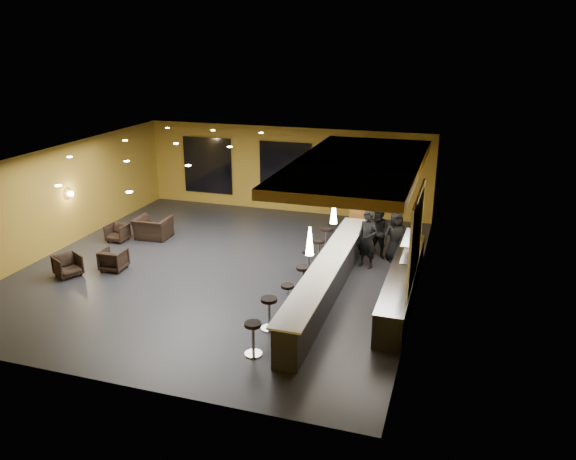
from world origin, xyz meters
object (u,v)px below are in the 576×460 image
(armchair_c, at_px, (117,233))
(bar_stool_0, at_px, (253,334))
(staff_a, at_px, (367,239))
(armchair_d, at_px, (153,228))
(bar_counter, at_px, (328,279))
(armchair_b, at_px, (114,260))
(column, at_px, (360,195))
(pendant_0, at_px, (310,241))
(staff_b, at_px, (379,233))
(bar_stool_4, at_px, (309,259))
(pendant_2, at_px, (352,189))
(prep_counter, at_px, (402,284))
(bar_stool_5, at_px, (319,248))
(bar_stool_6, at_px, (326,237))
(bar_stool_2, at_px, (287,294))
(pendant_1, at_px, (334,211))
(armchair_a, at_px, (68,266))
(staff_c, at_px, (396,237))
(bar_stool_3, at_px, (303,276))
(bar_stool_1, at_px, (269,309))

(armchair_c, distance_m, bar_stool_0, 9.25)
(staff_a, distance_m, armchair_d, 7.86)
(bar_counter, height_order, staff_a, staff_a)
(armchair_c, bearing_deg, armchair_b, -58.66)
(column, bearing_deg, bar_stool_0, -96.26)
(pendant_0, height_order, staff_b, pendant_0)
(bar_stool_4, bearing_deg, column, 74.96)
(pendant_2, bearing_deg, prep_counter, -51.34)
(armchair_b, bearing_deg, bar_stool_5, -160.68)
(column, distance_m, bar_stool_6, 1.96)
(pendant_2, height_order, armchair_c, pendant_2)
(pendant_0, xyz_separation_m, bar_stool_6, (-0.86, 5.31, -1.80))
(armchair_d, relative_size, bar_stool_2, 1.65)
(bar_stool_0, distance_m, bar_stool_4, 4.75)
(column, bearing_deg, pendant_1, -90.00)
(armchair_a, height_order, bar_stool_6, bar_stool_6)
(armchair_d, height_order, bar_stool_6, bar_stool_6)
(bar_counter, bearing_deg, armchair_b, -178.38)
(staff_a, bearing_deg, pendant_0, -79.41)
(prep_counter, xyz_separation_m, staff_c, (-0.55, 2.74, 0.40))
(bar_stool_6, bearing_deg, staff_b, -0.60)
(staff_b, height_order, armchair_d, staff_b)
(bar_stool_6, bearing_deg, pendant_1, -72.97)
(armchair_d, distance_m, bar_stool_6, 6.34)
(bar_counter, distance_m, armchair_b, 6.84)
(armchair_c, xyz_separation_m, bar_stool_0, (7.34, -5.63, 0.21))
(pendant_2, xyz_separation_m, bar_stool_3, (-0.72, -3.03, -1.83))
(bar_counter, distance_m, staff_c, 3.57)
(staff_b, bearing_deg, bar_stool_1, -95.85)
(bar_stool_1, xyz_separation_m, bar_stool_5, (0.08, 4.61, -0.05))
(staff_c, bearing_deg, armchair_c, 162.69)
(bar_counter, relative_size, prep_counter, 1.33)
(bar_stool_3, bearing_deg, pendant_2, 76.56)
(bar_stool_2, bearing_deg, armchair_c, 156.24)
(armchair_b, bearing_deg, armchair_a, 34.79)
(bar_counter, bearing_deg, armchair_d, 159.07)
(bar_stool_3, distance_m, bar_stool_5, 2.35)
(bar_counter, height_order, staff_c, staff_c)
(staff_c, bearing_deg, bar_counter, -138.10)
(pendant_1, bearing_deg, bar_stool_0, -102.48)
(armchair_b, relative_size, bar_stool_4, 0.90)
(bar_stool_4, bearing_deg, pendant_1, -38.69)
(staff_c, height_order, bar_stool_4, staff_c)
(staff_b, distance_m, armchair_d, 8.10)
(bar_stool_0, bearing_deg, pendant_2, 82.22)
(column, distance_m, bar_stool_2, 5.96)
(pendant_1, distance_m, bar_stool_0, 4.51)
(bar_stool_5, bearing_deg, prep_counter, -32.41)
(bar_stool_0, distance_m, bar_stool_5, 5.85)
(staff_b, bearing_deg, pendant_0, -87.22)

